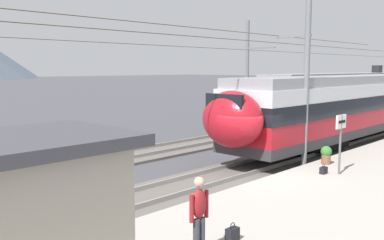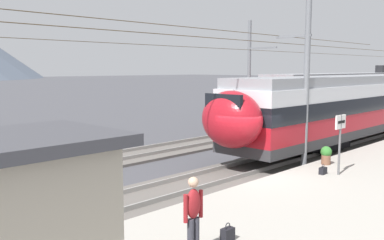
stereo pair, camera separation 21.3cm
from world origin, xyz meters
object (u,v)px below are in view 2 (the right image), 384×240
object	(u,v)px
catenary_mast_mid	(304,74)
passenger_walking	(193,213)
catenary_mast_far_side	(251,72)
train_far_track	(359,91)
potted_plant_platform_edge	(326,154)
platform_sign	(340,131)
handbag_beside_passenger	(228,234)
handbag_near_sign	(323,171)

from	to	relation	value
catenary_mast_mid	passenger_walking	world-z (taller)	catenary_mast_mid
catenary_mast_mid	catenary_mast_far_side	world-z (taller)	catenary_mast_mid
train_far_track	catenary_mast_mid	distance (m)	22.79
catenary_mast_far_side	potted_plant_platform_edge	distance (m)	13.45
catenary_mast_mid	platform_sign	size ratio (longest dim) A/B	22.61
handbag_beside_passenger	potted_plant_platform_edge	size ratio (longest dim) A/B	0.58
platform_sign	handbag_near_sign	bearing A→B (deg)	127.76
platform_sign	handbag_near_sign	distance (m)	1.58
catenary_mast_mid	train_far_track	bearing A→B (deg)	17.96
handbag_near_sign	potted_plant_platform_edge	bearing A→B (deg)	23.95
passenger_walking	handbag_beside_passenger	world-z (taller)	passenger_walking
catenary_mast_far_side	potted_plant_platform_edge	bearing A→B (deg)	-129.49
passenger_walking	handbag_near_sign	world-z (taller)	passenger_walking
catenary_mast_far_side	passenger_walking	bearing A→B (deg)	-145.99
catenary_mast_mid	platform_sign	distance (m)	3.35
train_far_track	catenary_mast_mid	size ratio (longest dim) A/B	0.59
passenger_walking	handbag_beside_passenger	bearing A→B (deg)	0.58
platform_sign	passenger_walking	world-z (taller)	platform_sign
catenary_mast_far_side	handbag_near_sign	world-z (taller)	catenary_mast_far_side
train_far_track	potted_plant_platform_edge	world-z (taller)	train_far_track
train_far_track	catenary_mast_mid	xyz separation A→B (m)	(-21.61, -7.01, 1.81)
catenary_mast_mid	handbag_near_sign	size ratio (longest dim) A/B	129.09
train_far_track	passenger_walking	xyz separation A→B (m)	(-31.54, -10.31, -0.90)
train_far_track	handbag_near_sign	xyz separation A→B (m)	(-23.29, -8.87, -1.71)
catenary_mast_mid	handbag_beside_passenger	distance (m)	10.04
platform_sign	potted_plant_platform_edge	size ratio (longest dim) A/B	2.96
platform_sign	catenary_mast_mid	bearing A→B (deg)	59.71
potted_plant_platform_edge	handbag_near_sign	bearing A→B (deg)	-156.05
train_far_track	catenary_mast_far_side	bearing A→B (deg)	171.85
passenger_walking	handbag_near_sign	bearing A→B (deg)	9.95
train_far_track	handbag_beside_passenger	size ratio (longest dim) A/B	68.47
handbag_beside_passenger	train_far_track	bearing A→B (deg)	18.70
handbag_beside_passenger	potted_plant_platform_edge	xyz separation A→B (m)	(8.70, 2.13, 0.26)
handbag_near_sign	handbag_beside_passenger	bearing A→B (deg)	-168.63
catenary_mast_mid	potted_plant_platform_edge	distance (m)	3.44
catenary_mast_far_side	handbag_near_sign	xyz separation A→B (m)	(-9.88, -10.79, -3.45)
handbag_beside_passenger	potted_plant_platform_edge	distance (m)	8.96
passenger_walking	platform_sign	bearing A→B (deg)	6.70
potted_plant_platform_edge	handbag_beside_passenger	bearing A→B (deg)	-166.24
catenary_mast_far_side	passenger_walking	size ratio (longest dim) A/B	29.43
passenger_walking	handbag_near_sign	size ratio (longest dim) A/B	4.39
platform_sign	handbag_near_sign	xyz separation A→B (m)	(-0.34, 0.44, -1.48)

